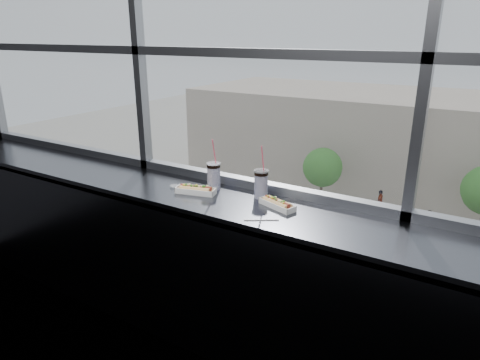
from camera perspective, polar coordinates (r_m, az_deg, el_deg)
The scene contains 21 objects.
wall_back_lower at distance 3.19m, azimuth 1.96°, elevation -10.43°, with size 6.00×6.00×0.00m, color black.
window_glass at distance 2.81m, azimuth 2.60°, elevation 22.68°, with size 6.00×6.00×0.00m, color silver.
window_mullions at distance 2.79m, azimuth 2.39°, elevation 22.71°, with size 6.00×0.08×2.40m, color gray, non-canonical shape.
counter at distance 2.75m, azimuth -0.72°, elevation -3.40°, with size 6.00×0.55×0.06m, color #565962.
counter_fascia at distance 2.81m, azimuth -3.51°, elevation -14.97°, with size 6.00×0.04×1.04m, color #565962.
hotdog_tray_left at distance 2.88m, azimuth -5.92°, elevation -1.28°, with size 0.28×0.15×0.07m.
hotdog_tray_right at distance 2.64m, azimuth 4.98°, elevation -3.15°, with size 0.26×0.16×0.06m.
soda_cup_left at distance 2.93m, azimuth -3.52°, elevation 0.73°, with size 0.10×0.10×0.36m.
soda_cup_right at distance 2.77m, azimuth 2.83°, elevation -0.33°, with size 0.10×0.10×0.36m.
loose_straw at distance 2.46m, azimuth 2.85°, elevation -5.35°, with size 0.01×0.01×0.20m, color white.
wrapper at distance 3.01m, azimuth -8.56°, elevation -0.80°, with size 0.10×0.07×0.02m, color silver.
plaza_ground at distance 47.79m, azimuth 28.16°, elevation 0.76°, with size 120.00×120.00×0.00m, color #A29E95.
street_asphalt at distance 26.01m, azimuth 24.30°, elevation -13.10°, with size 80.00×10.00×0.06m, color black.
far_sidewalk at distance 33.16m, azimuth 26.20°, elevation -6.36°, with size 80.00×6.00×0.04m, color #A29E95.
far_building at distance 41.47m, azimuth 28.46°, elevation 3.98°, with size 50.00×14.00×8.00m, color #B4A492.
car_near_c at distance 22.04m, azimuth 24.88°, elevation -16.16°, with size 6.06×2.53×2.02m, color maroon.
car_far_b at distance 29.01m, azimuth 27.87°, elevation -7.67°, with size 6.74×2.81×2.25m, color maroon.
car_far_a at distance 31.96m, azimuth 4.07°, elevation -3.30°, with size 5.74×2.39×1.91m, color black.
pedestrian_b at distance 32.08m, azimuth 23.90°, elevation -4.86°, with size 0.88×0.66×1.99m, color #66605B.
pedestrian_a at distance 34.45m, azimuth 18.18°, elevation -2.41°, with size 0.95×0.71×2.13m, color #66605B.
tree_left at distance 33.79m, azimuth 10.94°, elevation 1.65°, with size 3.06×3.06×4.79m.
Camera 1 is at (1.34, -0.94, 2.12)m, focal length 32.00 mm.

